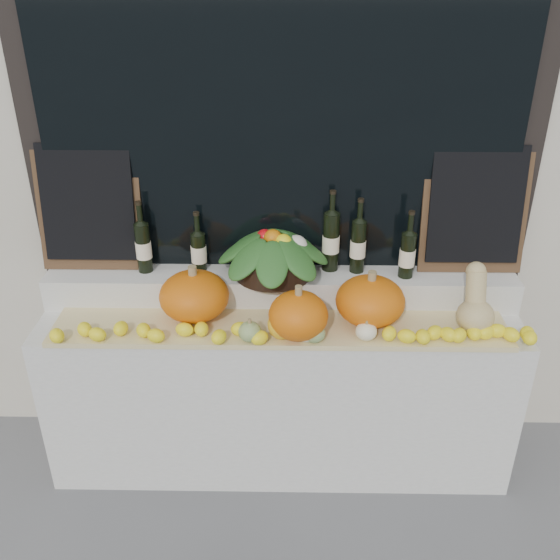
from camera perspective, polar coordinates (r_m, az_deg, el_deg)
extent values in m
cube|color=black|center=(2.88, 0.12, 17.20)|extent=(2.40, 0.04, 2.10)
cube|color=black|center=(2.85, 0.11, 17.08)|extent=(2.20, 0.02, 2.00)
cube|color=silver|center=(3.25, 0.02, -9.96)|extent=(2.30, 0.55, 0.88)
cube|color=silver|center=(3.09, 0.07, -0.63)|extent=(2.30, 0.25, 0.16)
cube|color=tan|center=(2.89, -0.02, -4.45)|extent=(2.10, 0.32, 0.02)
ellipsoid|color=orange|center=(2.92, -7.85, -1.45)|extent=(0.37, 0.37, 0.23)
ellipsoid|color=orange|center=(2.89, 8.25, -1.91)|extent=(0.34, 0.34, 0.22)
ellipsoid|color=orange|center=(2.76, 1.68, -3.26)|extent=(0.32, 0.32, 0.22)
ellipsoid|color=tan|center=(2.95, 17.42, -3.16)|extent=(0.17, 0.17, 0.15)
cylinder|color=tan|center=(2.94, 17.49, -0.82)|extent=(0.09, 0.14, 0.18)
sphere|color=tan|center=(2.94, 17.49, 0.75)|extent=(0.09, 0.09, 0.09)
ellipsoid|color=#30651E|center=(2.76, 3.15, -4.86)|extent=(0.10, 0.10, 0.08)
cylinder|color=#917B4F|center=(2.73, 3.18, -3.93)|extent=(0.02, 0.02, 0.02)
ellipsoid|color=#30651E|center=(2.76, -2.77, -4.74)|extent=(0.10, 0.10, 0.09)
cylinder|color=#917B4F|center=(2.73, -2.80, -3.74)|extent=(0.02, 0.02, 0.02)
ellipsoid|color=#FCF2CA|center=(2.77, 2.38, -4.94)|extent=(0.09, 0.09, 0.07)
cylinder|color=#917B4F|center=(2.74, 2.39, -4.15)|extent=(0.02, 0.02, 0.02)
ellipsoid|color=gold|center=(2.76, 0.18, -4.05)|extent=(0.13, 0.13, 0.14)
cylinder|color=#917B4F|center=(2.72, 0.18, -2.60)|extent=(0.02, 0.02, 0.02)
ellipsoid|color=#FCF2CA|center=(2.80, 7.89, -4.67)|extent=(0.10, 0.10, 0.08)
cylinder|color=#917B4F|center=(2.77, 7.96, -3.77)|extent=(0.02, 0.02, 0.02)
cylinder|color=black|center=(3.01, -0.64, 1.52)|extent=(0.38, 0.38, 0.11)
cylinder|color=black|center=(3.09, -12.37, 2.90)|extent=(0.07, 0.07, 0.25)
cylinder|color=black|center=(3.02, -12.71, 5.88)|extent=(0.03, 0.03, 0.10)
cylinder|color=#F4E7CB|center=(3.09, -12.35, 2.73)|extent=(0.08, 0.08, 0.08)
cylinder|color=black|center=(3.00, -12.82, 6.87)|extent=(0.03, 0.03, 0.02)
cylinder|color=black|center=(3.07, -7.44, 2.57)|extent=(0.07, 0.07, 0.19)
cylinder|color=black|center=(3.01, -7.61, 5.04)|extent=(0.03, 0.03, 0.10)
cylinder|color=#F4E7CB|center=(3.08, -7.43, 2.41)|extent=(0.08, 0.08, 0.08)
cylinder|color=black|center=(2.99, -7.68, 6.03)|extent=(0.03, 0.03, 0.02)
cylinder|color=black|center=(3.03, 4.68, 3.51)|extent=(0.08, 0.08, 0.30)
cylinder|color=black|center=(2.96, 4.82, 6.99)|extent=(0.03, 0.03, 0.10)
cylinder|color=#F4E7CB|center=(3.04, 4.67, 3.34)|extent=(0.08, 0.08, 0.08)
cylinder|color=black|center=(2.94, 4.87, 8.01)|extent=(0.03, 0.03, 0.02)
cylinder|color=black|center=(3.04, 7.14, 3.05)|extent=(0.07, 0.07, 0.26)
cylinder|color=black|center=(2.96, 7.35, 6.24)|extent=(0.03, 0.03, 0.10)
cylinder|color=#F4E7CB|center=(3.04, 7.13, 2.88)|extent=(0.08, 0.08, 0.08)
cylinder|color=black|center=(2.94, 7.41, 7.25)|extent=(0.03, 0.03, 0.02)
cylinder|color=black|center=(3.03, 11.56, 2.23)|extent=(0.07, 0.07, 0.22)
cylinder|color=black|center=(2.97, 11.86, 5.04)|extent=(0.03, 0.03, 0.10)
cylinder|color=#F4E7CB|center=(3.04, 11.54, 2.06)|extent=(0.08, 0.08, 0.08)
cylinder|color=black|center=(2.94, 11.96, 6.04)|extent=(0.03, 0.03, 0.02)
cube|color=#4C331E|center=(3.14, -17.06, 6.36)|extent=(0.50, 0.11, 0.61)
cube|color=black|center=(3.11, -17.21, 6.76)|extent=(0.44, 0.11, 0.56)
cube|color=#4C331E|center=(3.11, 17.38, 6.14)|extent=(0.50, 0.11, 0.61)
cube|color=black|center=(3.09, 17.53, 6.54)|extent=(0.44, 0.11, 0.56)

